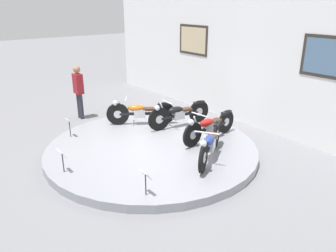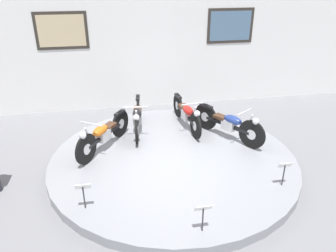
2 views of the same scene
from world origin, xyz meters
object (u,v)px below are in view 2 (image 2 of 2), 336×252
Objects in this scene: motorcycle_red at (187,113)px; info_placard_front_left at (83,190)px; motorcycle_blue at (229,123)px; info_placard_front_right at (285,168)px; motorcycle_black at (137,116)px; motorcycle_orange at (103,133)px; info_placard_front_centre at (203,212)px.

motorcycle_red is 3.87× the size of info_placard_front_left.
motorcycle_blue is 3.81m from info_placard_front_left.
motorcycle_black is at bearing 131.07° from info_placard_front_right.
motorcycle_blue is at bearing 0.01° from motorcycle_orange.
info_placard_front_left is 3.59m from info_placard_front_right.
motorcycle_blue reaches higher than motorcycle_black.
motorcycle_orange is at bearing 80.19° from info_placard_front_left.
motorcycle_orange is 3.81m from info_placard_front_right.
info_placard_front_centre is (1.45, -2.87, -0.02)m from motorcycle_orange.
info_placard_front_centre is at bearing -80.33° from motorcycle_black.
motorcycle_orange is at bearing -159.31° from motorcycle_red.
motorcycle_red reaches higher than info_placard_front_centre.
info_placard_front_right is at bearing -31.50° from motorcycle_orange.
motorcycle_orange reaches higher than motorcycle_red.
motorcycle_black is 1.01× the size of motorcycle_red.
motorcycle_orange is 3.22m from info_placard_front_centre.
motorcycle_blue reaches higher than info_placard_front_left.
motorcycle_orange is at bearing -136.57° from motorcycle_black.
motorcycle_orange is at bearing 116.85° from info_placard_front_centre.
motorcycle_red is at bearing 112.95° from info_placard_front_right.
info_placard_front_centre is at bearing -26.05° from info_placard_front_left.
motorcycle_orange is 2.22m from motorcycle_red.
info_placard_front_centre is at bearing -99.66° from motorcycle_red.
info_placard_front_left is at bearing 180.00° from info_placard_front_right.
info_placard_front_left is (-0.34, -1.99, -0.02)m from motorcycle_orange.
motorcycle_blue is (2.90, 0.00, 0.01)m from motorcycle_orange.
motorcycle_orange reaches higher than info_placard_front_left.
info_placard_front_left is 1.00× the size of info_placard_front_centre.
info_placard_front_left is 1.00× the size of info_placard_front_right.
motorcycle_red is at bearing 136.63° from motorcycle_blue.
motorcycle_blue is at bearing 63.17° from info_placard_front_centre.
motorcycle_black reaches higher than info_placard_front_centre.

